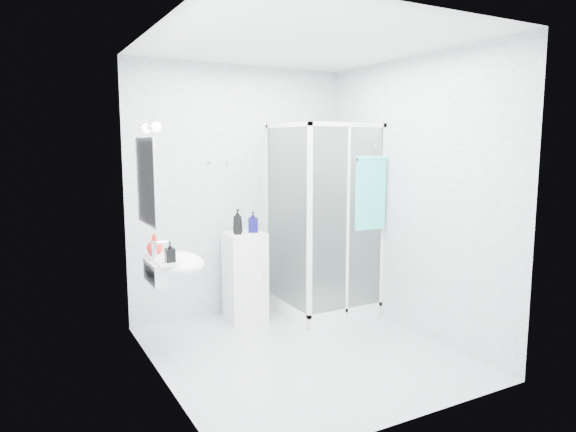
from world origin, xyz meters
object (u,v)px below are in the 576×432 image
hand_towel (371,191)px  shampoo_bottle_b (253,222)px  wall_basin (173,265)px  soap_dispenser_orange (154,245)px  shampoo_bottle_a (238,222)px  storage_cabinet (245,276)px  shower_enclosure (321,274)px  soap_dispenser_black (170,252)px

hand_towel → shampoo_bottle_b: hand_towel is taller
wall_basin → soap_dispenser_orange: 0.25m
shampoo_bottle_a → soap_dispenser_orange: 0.98m
storage_cabinet → hand_towel: 1.53m
storage_cabinet → wall_basin: bearing=-145.0°
storage_cabinet → shower_enclosure: bearing=-15.1°
shower_enclosure → shampoo_bottle_b: 0.91m
wall_basin → shower_enclosure: bearing=10.8°
storage_cabinet → shampoo_bottle_b: (0.08, -0.02, 0.56)m
shampoo_bottle_a → soap_dispenser_black: (-0.87, -0.68, -0.09)m
wall_basin → shampoo_bottle_b: (0.98, 0.54, 0.22)m
hand_towel → shampoo_bottle_b: 1.21m
wall_basin → storage_cabinet: bearing=32.0°
hand_towel → shampoo_bottle_a: 1.35m
soap_dispenser_orange → soap_dispenser_black: 0.34m
shampoo_bottle_b → soap_dispenser_black: (-1.05, -0.71, -0.07)m
shower_enclosure → shampoo_bottle_a: shower_enclosure is taller
shampoo_bottle_a → soap_dispenser_orange: bearing=-159.3°
hand_towel → soap_dispenser_black: size_ratio=4.47×
storage_cabinet → hand_towel: bearing=-28.1°
shower_enclosure → shampoo_bottle_b: (-0.67, 0.22, 0.57)m
wall_basin → soap_dispenser_orange: size_ratio=3.26×
shower_enclosure → soap_dispenser_black: (-1.73, -0.49, 0.50)m
shower_enclosure → wall_basin: size_ratio=3.57×
shampoo_bottle_a → soap_dispenser_black: shampoo_bottle_a is taller
soap_dispenser_orange → soap_dispenser_black: soap_dispenser_orange is taller
soap_dispenser_black → shampoo_bottle_b: bearing=34.1°
shampoo_bottle_b → soap_dispenser_black: shampoo_bottle_b is taller
storage_cabinet → soap_dispenser_black: soap_dispenser_black is taller
shampoo_bottle_b → soap_dispenser_orange: shampoo_bottle_b is taller
storage_cabinet → soap_dispenser_black: size_ratio=5.57×
shampoo_bottle_b → soap_dispenser_orange: bearing=-161.2°
shower_enclosure → shampoo_bottle_a: 1.06m
hand_towel → storage_cabinet: bearing=149.0°
shower_enclosure → storage_cabinet: bearing=162.0°
storage_cabinet → hand_towel: hand_towel is taller
shower_enclosure → soap_dispenser_orange: size_ratio=11.63×
soap_dispenser_orange → hand_towel: bearing=-6.9°
shampoo_bottle_b → soap_dispenser_orange: (-1.09, -0.37, -0.07)m
hand_towel → soap_dispenser_orange: 2.14m
shampoo_bottle_a → shampoo_bottle_b: size_ratio=1.17×
shampoo_bottle_b → shower_enclosure: bearing=-18.3°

